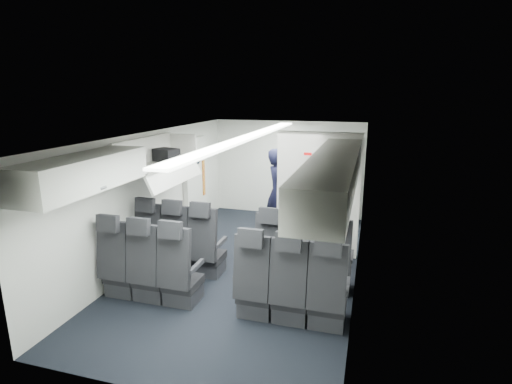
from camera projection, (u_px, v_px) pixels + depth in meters
The scene contains 13 objects.
cabin_shell at pixel (249, 200), 6.30m from camera, with size 3.41×6.01×2.16m.
seat_row_front at pixel (239, 255), 5.98m from camera, with size 3.33×0.56×1.24m.
seat_row_mid at pixel (216, 281), 5.14m from camera, with size 3.33×0.56×1.24m.
overhead_bin_left_rear at pixel (83, 173), 4.64m from camera, with size 0.53×1.80×0.40m.
overhead_bin_left_front_open at pixel (157, 159), 6.31m from camera, with size 0.64×1.70×0.72m.
overhead_bin_right_rear at pixel (325, 189), 3.88m from camera, with size 0.53×1.80×0.40m.
overhead_bin_right_front at pixel (340, 160), 5.51m from camera, with size 0.53×1.70×0.40m.
bulkhead_partition at pixel (318, 195), 6.79m from camera, with size 1.40×0.15×2.13m.
galley_unit at pixel (328, 179), 8.62m from camera, with size 0.85×0.52×1.90m.
boarding_door at pixel (195, 183), 8.23m from camera, with size 0.12×1.27×1.86m.
flight_attendant at pixel (277, 193), 7.77m from camera, with size 0.63×0.41×1.73m, color black.
carry_on_bag at pixel (166, 156), 6.47m from camera, with size 0.38×0.27×0.23m, color black.
papers at pixel (286, 187), 7.64m from camera, with size 0.21×0.02×0.14m, color white.
Camera 1 is at (1.80, -5.81, 2.78)m, focal length 28.00 mm.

